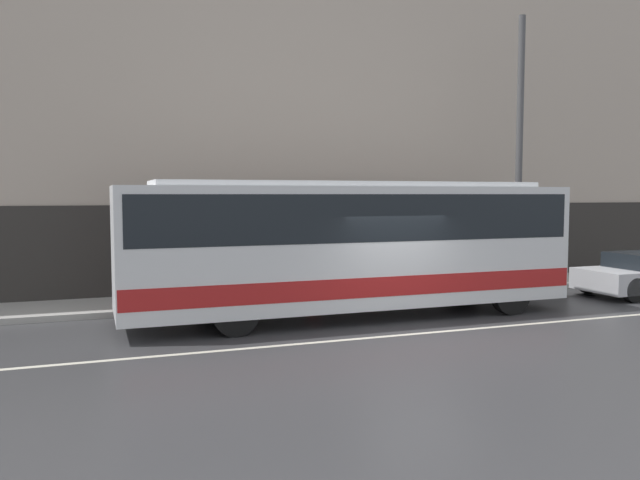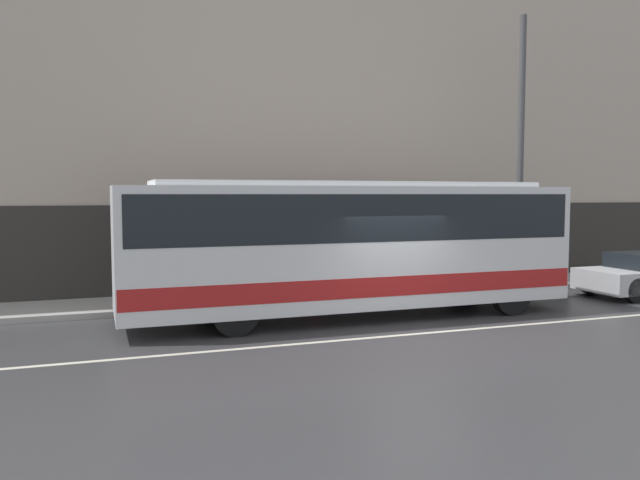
# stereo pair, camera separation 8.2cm
# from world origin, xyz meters

# --- Properties ---
(ground_plane) EXTENTS (60.00, 60.00, 0.00)m
(ground_plane) POSITION_xyz_m (0.00, 0.00, 0.00)
(ground_plane) COLOR #38383A
(sidewalk) EXTENTS (60.00, 2.37, 0.15)m
(sidewalk) POSITION_xyz_m (0.00, 5.19, 0.08)
(sidewalk) COLOR #A09E99
(sidewalk) RESTS_ON ground_plane
(building_facade) EXTENTS (60.00, 0.35, 10.74)m
(building_facade) POSITION_xyz_m (0.00, 6.52, 5.18)
(building_facade) COLOR #B7A899
(building_facade) RESTS_ON ground_plane
(lane_stripe) EXTENTS (54.00, 0.14, 0.01)m
(lane_stripe) POSITION_xyz_m (0.00, 0.00, 0.00)
(lane_stripe) COLOR beige
(lane_stripe) RESTS_ON ground_plane
(transit_bus) EXTENTS (10.96, 2.55, 3.29)m
(transit_bus) POSITION_xyz_m (-0.61, 2.24, 1.85)
(transit_bus) COLOR white
(transit_bus) RESTS_ON ground_plane
(utility_pole_near) EXTENTS (0.21, 0.21, 8.29)m
(utility_pole_near) POSITION_xyz_m (6.02, 4.52, 4.30)
(utility_pole_near) COLOR #4C4C4F
(utility_pole_near) RESTS_ON sidewalk
(pedestrian_waiting) EXTENTS (0.36, 0.36, 1.59)m
(pedestrian_waiting) POSITION_xyz_m (-0.67, 4.66, 0.89)
(pedestrian_waiting) COLOR maroon
(pedestrian_waiting) RESTS_ON sidewalk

